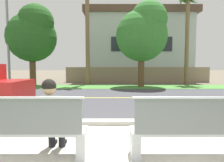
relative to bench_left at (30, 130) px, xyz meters
name	(u,v)px	position (x,y,z in m)	size (l,w,h in m)	color
ground_plane	(112,94)	(1.23, 7.48, -0.45)	(140.00, 140.00, 0.00)	#665B4C
sidewalk_pavement	(109,162)	(1.23, -0.12, -0.45)	(44.00, 3.60, 0.01)	beige
curb_edge	(110,122)	(1.23, 1.83, -0.40)	(44.00, 0.30, 0.11)	#ADA89E
street_asphalt	(111,98)	(1.23, 5.98, -0.45)	(52.00, 8.00, 0.01)	#424247
road_centre_line	(111,98)	(1.23, 5.98, -0.44)	(48.00, 0.14, 0.01)	#E0CC4C
far_verge_grass	(112,87)	(1.23, 11.01, -0.44)	(48.00, 2.80, 0.02)	#478438
bench_left	(30,130)	(0.00, 0.00, 0.00)	(1.76, 0.48, 1.01)	silver
bench_right	(189,131)	(2.46, 0.00, 0.00)	(1.76, 0.48, 1.01)	silver
seated_person_olive	(52,114)	(0.30, 0.17, 0.22)	(0.52, 0.68, 1.25)	black
streetlamp	(10,28)	(-5.84, 10.81, 3.70)	(0.24, 2.10, 7.28)	gray
shade_tree_far_left	(34,34)	(-4.54, 11.65, 3.41)	(3.60, 3.60, 5.95)	brown
shade_tree_left	(144,32)	(3.48, 10.98, 3.42)	(3.62, 3.62, 5.97)	brown
palm_tree_tall	(189,9)	(7.46, 13.34, 5.68)	(2.09, 1.98, 7.63)	brown
garden_wall	(138,75)	(3.61, 14.88, 0.25)	(13.00, 0.36, 1.40)	gray
house_across_street	(138,47)	(3.96, 18.08, 3.05)	(10.59, 6.91, 6.93)	#B7BCC1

